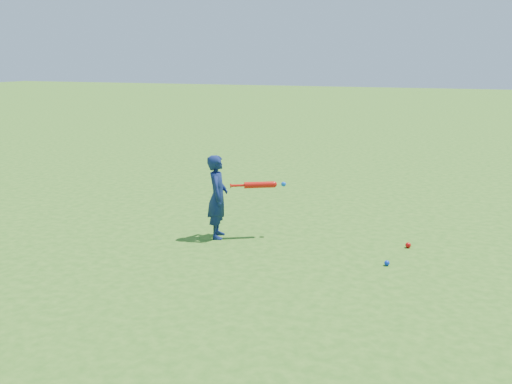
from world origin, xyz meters
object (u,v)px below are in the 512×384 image
child (218,197)px  bat_swing (262,185)px  ground_ball_blue (387,263)px  ground_ball_red (408,245)px

child → bat_swing: (0.52, 0.23, 0.15)m
ground_ball_blue → bat_swing: 1.90m
child → ground_ball_red: (2.37, 0.45, -0.51)m
ground_ball_blue → ground_ball_red: bearing=78.2°
ground_ball_red → ground_ball_blue: bearing=-101.8°
child → ground_ball_blue: (2.22, -0.28, -0.51)m
child → ground_ball_blue: 2.30m
child → ground_ball_blue: size_ratio=17.65×
ground_ball_blue → bat_swing: (-1.71, 0.51, 0.66)m
bat_swing → ground_ball_blue: bearing=-45.6°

